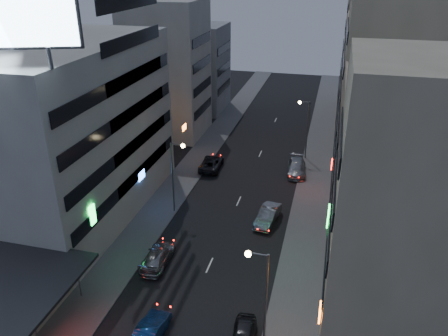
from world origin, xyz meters
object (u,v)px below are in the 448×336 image
(road_car_blue, at_px, (150,332))
(parked_car_right_far, at_px, (297,167))
(parked_car_left, at_px, (211,163))
(parked_car_right_mid, at_px, (268,216))
(road_car_silver, at_px, (158,257))

(road_car_blue, bearing_deg, parked_car_right_far, -103.33)
(parked_car_right_far, height_order, road_car_blue, parked_car_right_far)
(parked_car_left, height_order, road_car_blue, road_car_blue)
(parked_car_right_mid, height_order, parked_car_right_far, parked_car_right_far)
(road_car_silver, bearing_deg, parked_car_right_far, -117.79)
(parked_car_left, bearing_deg, road_car_silver, 89.22)
(parked_car_right_far, xyz_separation_m, road_car_silver, (-10.18, -21.85, -0.07))
(parked_car_right_far, distance_m, road_car_silver, 24.11)
(parked_car_left, distance_m, road_car_blue, 29.14)
(road_car_blue, bearing_deg, parked_car_right_mid, -107.33)
(parked_car_left, bearing_deg, road_car_blue, 94.17)
(parked_car_right_mid, height_order, parked_car_left, parked_car_right_mid)
(road_car_silver, bearing_deg, parked_car_left, -90.51)
(parked_car_right_far, height_order, road_car_silver, parked_car_right_far)
(parked_car_left, relative_size, road_car_blue, 1.17)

